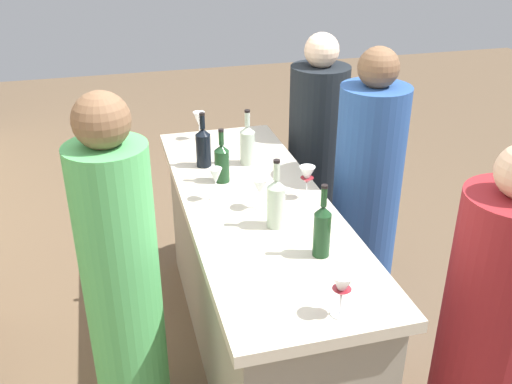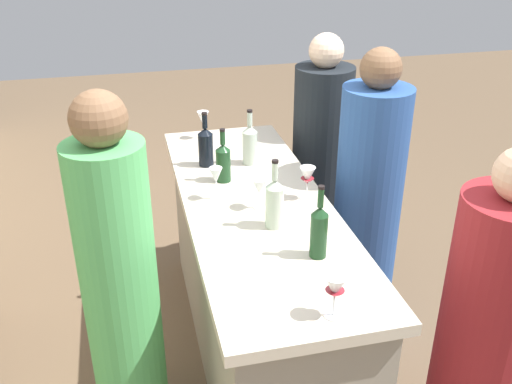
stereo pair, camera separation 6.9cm
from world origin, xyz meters
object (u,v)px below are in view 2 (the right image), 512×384
(wine_bottle_second_right_clear_pale, at_px, (250,144))
(wine_bottle_rightmost_near_black, at_px, (206,146))
(wine_glass_near_center, at_px, (335,289))
(person_center_guest, at_px, (488,327))
(person_left_guest, at_px, (367,209))
(wine_glass_far_center, at_px, (216,177))
(wine_bottle_leftmost_olive_green, at_px, (319,230))
(wine_glass_near_right, at_px, (259,187))
(wine_bottle_second_left_clear_pale, at_px, (274,202))
(person_server_behind, at_px, (121,290))
(wine_glass_far_left, at_px, (203,119))
(wine_bottle_center_olive_green, at_px, (223,162))
(wine_glass_near_left, at_px, (307,177))
(person_right_guest, at_px, (320,166))

(wine_bottle_second_right_clear_pale, distance_m, wine_bottle_rightmost_near_black, 0.24)
(wine_glass_near_center, distance_m, person_center_guest, 0.82)
(wine_bottle_rightmost_near_black, xyz_separation_m, person_left_guest, (-0.35, -0.80, -0.30))
(wine_glass_near_center, height_order, wine_glass_far_center, same)
(wine_bottle_leftmost_olive_green, bearing_deg, wine_glass_near_right, 16.51)
(wine_bottle_second_left_clear_pale, xyz_separation_m, person_server_behind, (-0.09, 0.68, -0.29))
(person_server_behind, bearing_deg, wine_glass_near_right, 24.91)
(wine_glass_far_left, bearing_deg, person_server_behind, 155.85)
(wine_bottle_center_olive_green, relative_size, wine_glass_near_center, 1.72)
(person_left_guest, bearing_deg, wine_glass_far_left, -63.48)
(wine_bottle_leftmost_olive_green, relative_size, person_center_guest, 0.22)
(wine_bottle_second_left_clear_pale, xyz_separation_m, wine_glass_far_center, (0.32, 0.20, -0.00))
(wine_bottle_second_right_clear_pale, bearing_deg, wine_glass_near_left, -159.73)
(wine_glass_near_left, xyz_separation_m, wine_glass_near_right, (-0.04, 0.25, -0.01))
(wine_bottle_second_right_clear_pale, height_order, wine_glass_far_center, wine_bottle_second_right_clear_pale)
(wine_glass_far_left, bearing_deg, wine_bottle_second_right_clear_pale, -156.39)
(wine_glass_far_center, bearing_deg, wine_glass_near_left, -102.72)
(wine_bottle_rightmost_near_black, height_order, person_left_guest, person_left_guest)
(wine_bottle_second_left_clear_pale, relative_size, person_center_guest, 0.22)
(wine_bottle_second_right_clear_pale, bearing_deg, person_center_guest, -150.15)
(wine_bottle_second_left_clear_pale, height_order, wine_glass_near_center, wine_bottle_second_left_clear_pale)
(wine_bottle_second_left_clear_pale, relative_size, wine_glass_near_center, 1.94)
(wine_glass_near_left, distance_m, wine_glass_near_center, 0.88)
(wine_glass_near_center, relative_size, person_server_behind, 0.10)
(wine_bottle_leftmost_olive_green, bearing_deg, wine_glass_far_left, 10.13)
(wine_bottle_leftmost_olive_green, xyz_separation_m, wine_glass_far_center, (0.59, 0.31, -0.00))
(wine_glass_far_center, relative_size, person_server_behind, 0.10)
(person_server_behind, bearing_deg, wine_glass_far_center, 42.86)
(wine_glass_far_left, bearing_deg, wine_bottle_second_left_clear_pale, -172.91)
(wine_glass_far_center, xyz_separation_m, person_left_guest, (0.05, -0.82, -0.30))
(wine_bottle_second_left_clear_pale, distance_m, wine_glass_near_left, 0.31)
(wine_bottle_rightmost_near_black, distance_m, wine_glass_near_right, 0.57)
(wine_glass_near_left, bearing_deg, wine_bottle_second_right_clear_pale, 20.27)
(wine_bottle_rightmost_near_black, bearing_deg, wine_bottle_second_left_clear_pale, -165.52)
(person_right_guest, bearing_deg, wine_bottle_rightmost_near_black, 19.62)
(wine_bottle_leftmost_olive_green, distance_m, wine_glass_near_left, 0.51)
(wine_glass_near_center, bearing_deg, wine_glass_far_center, 14.05)
(wine_glass_near_left, distance_m, person_center_guest, 1.01)
(wine_glass_far_center, bearing_deg, person_center_guest, -132.00)
(wine_bottle_leftmost_olive_green, xyz_separation_m, wine_bottle_rightmost_near_black, (0.99, 0.30, -0.01))
(person_server_behind, bearing_deg, wine_glass_far_left, 68.31)
(wine_glass_far_center, distance_m, person_server_behind, 0.69)
(wine_glass_far_center, xyz_separation_m, person_right_guest, (0.70, -0.78, -0.33))
(wine_bottle_rightmost_near_black, distance_m, person_right_guest, 0.88)
(wine_bottle_center_olive_green, distance_m, wine_bottle_second_right_clear_pale, 0.26)
(wine_glass_near_left, xyz_separation_m, wine_glass_far_left, (0.90, 0.36, 0.01))
(wine_glass_near_left, bearing_deg, wine_glass_far_left, 21.89)
(wine_bottle_rightmost_near_black, height_order, person_server_behind, person_server_behind)
(wine_bottle_second_left_clear_pale, bearing_deg, wine_glass_near_left, -44.88)
(person_right_guest, bearing_deg, person_server_behind, 39.84)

